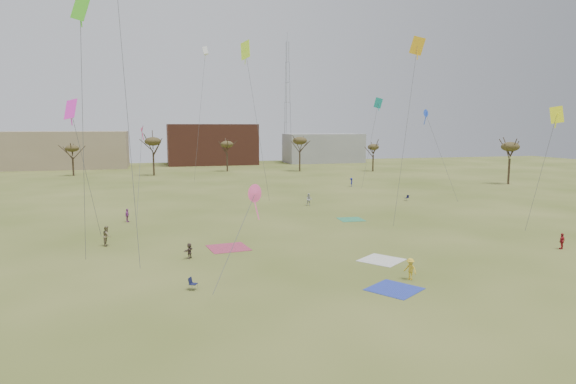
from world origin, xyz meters
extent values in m
plane|color=#415019|center=(0.00, 0.00, 0.00)|extent=(260.00, 260.00, 0.00)
imported|color=#AB1D28|center=(24.92, 6.25, 0.76)|extent=(0.96, 0.68, 1.52)
imported|color=#837553|center=(-16.20, 18.64, 0.96)|extent=(0.75, 0.95, 1.92)
imported|color=brown|center=(-8.88, 11.90, 0.68)|extent=(1.07, 1.25, 1.36)
imported|color=yellow|center=(6.66, 1.59, 0.82)|extent=(1.01, 1.21, 1.63)
imported|color=#953E8F|center=(-14.97, 30.56, 0.80)|extent=(0.67, 1.02, 1.61)
imported|color=#BABABA|center=(9.77, 36.75, 0.87)|extent=(0.98, 0.85, 1.75)
imported|color=navy|center=(24.27, 56.14, 0.84)|extent=(1.05, 1.25, 1.67)
cube|color=#273BAC|center=(4.49, -0.15, 0.00)|extent=(4.43, 4.43, 0.03)
cube|color=silver|center=(6.97, 7.04, 0.00)|extent=(4.50, 4.50, 0.03)
cube|color=#A83351|center=(-5.09, 14.74, 0.00)|extent=(4.04, 4.04, 0.03)
cube|color=#328A5B|center=(11.51, 25.06, 0.00)|extent=(3.10, 3.10, 0.03)
cube|color=#141838|center=(-9.17, 3.42, 0.42)|extent=(0.68, 0.68, 0.04)
cube|color=#141838|center=(-9.37, 3.53, 0.65)|extent=(0.35, 0.50, 0.44)
cube|color=#131233|center=(25.72, 37.31, 0.42)|extent=(0.59, 0.59, 0.04)
cube|color=#131233|center=(25.94, 37.36, 0.65)|extent=(0.23, 0.52, 0.44)
cube|color=#51D124|center=(-16.46, 10.29, 20.07)|extent=(0.88, 0.88, 1.73)
cube|color=#51D124|center=(-16.46, 10.29, 19.47)|extent=(0.08, 0.08, 1.55)
cylinder|color=#4C4C51|center=(-16.76, 10.30, 10.49)|extent=(0.63, 0.06, 19.17)
cone|color=#FF5095|center=(-4.77, 3.03, 6.73)|extent=(1.30, 0.09, 1.30)
cube|color=#FF5095|center=(-4.77, 3.03, 5.90)|extent=(0.08, 0.08, 2.12)
cylinder|color=#4C4C51|center=(-6.51, 1.26, 3.82)|extent=(3.53, 3.59, 5.85)
cube|color=gold|center=(15.75, 17.85, 19.83)|extent=(0.92, 0.92, 1.82)
cube|color=gold|center=(15.75, 17.85, 19.20)|extent=(0.08, 0.08, 1.64)
cylinder|color=#4C4C51|center=(14.25, 17.04, 10.37)|extent=(3.06, 1.66, 18.94)
cube|color=#F1F619|center=(27.53, 10.72, 12.52)|extent=(0.85, 0.85, 1.66)
cube|color=#F1F619|center=(27.53, 10.72, 11.94)|extent=(0.08, 0.08, 1.50)
cylinder|color=#4C4C51|center=(25.97, 10.59, 6.71)|extent=(3.16, 0.31, 11.63)
cylinder|color=#4C4C51|center=(-13.39, 9.18, 12.28)|extent=(1.20, 5.05, 22.78)
cone|color=blue|center=(25.88, 32.92, 13.22)|extent=(1.12, 0.08, 1.12)
cube|color=blue|center=(25.88, 32.92, 12.51)|extent=(0.08, 0.08, 1.82)
cylinder|color=#4C4C51|center=(27.57, 31.07, 7.06)|extent=(3.43, 3.76, 12.33)
cube|color=#EE2AC2|center=(-18.56, 17.17, 12.89)|extent=(0.92, 0.92, 1.82)
cube|color=#EE2AC2|center=(-18.56, 17.17, 12.26)|extent=(0.08, 0.08, 1.63)
cylinder|color=#4C4C51|center=(-17.66, 18.12, 6.90)|extent=(1.85, 1.95, 12.00)
cube|color=#BFF729|center=(0.77, 37.20, 21.61)|extent=(1.23, 1.23, 2.41)
cube|color=#BFF729|center=(0.77, 37.20, 20.77)|extent=(0.08, 0.08, 2.17)
cylinder|color=#4C4C51|center=(2.36, 37.08, 11.26)|extent=(3.23, 0.27, 20.72)
cone|color=#BC144C|center=(-12.92, 32.49, 11.06)|extent=(0.94, 0.07, 0.94)
cube|color=#BC144C|center=(-12.92, 32.49, 10.46)|extent=(0.08, 0.08, 1.55)
cylinder|color=#4C4C51|center=(-13.33, 29.52, 5.98)|extent=(0.86, 5.98, 10.18)
cube|color=teal|center=(25.52, 47.80, 15.32)|extent=(0.87, 0.87, 1.72)
cube|color=teal|center=(25.52, 47.80, 14.72)|extent=(0.08, 0.08, 1.55)
cylinder|color=#4C4C51|center=(23.99, 47.42, 8.11)|extent=(3.10, 0.82, 14.43)
cube|color=white|center=(-1.88, 64.22, 25.27)|extent=(0.80, 0.80, 1.37)
cube|color=white|center=(-1.88, 64.22, 24.47)|extent=(0.08, 0.08, 2.05)
cylinder|color=#4C4C51|center=(-3.23, 63.98, 13.09)|extent=(2.73, 0.51, 24.38)
cylinder|color=#3A2B1E|center=(-30.00, 92.00, 2.16)|extent=(0.40, 0.40, 4.32)
ellipsoid|color=#473D1E|center=(-30.00, 92.00, 6.34)|extent=(3.02, 3.02, 1.58)
cylinder|color=#3A2B1E|center=(-12.00, 88.00, 2.70)|extent=(0.40, 0.40, 5.40)
ellipsoid|color=#473D1E|center=(-12.00, 88.00, 7.92)|extent=(3.78, 3.78, 1.98)
cylinder|color=#3A2B1E|center=(6.00, 94.00, 2.34)|extent=(0.40, 0.40, 4.68)
ellipsoid|color=#473D1E|center=(6.00, 94.00, 6.86)|extent=(3.28, 3.28, 1.72)
cylinder|color=#3A2B1E|center=(24.00, 90.00, 2.64)|extent=(0.40, 0.40, 5.28)
ellipsoid|color=#473D1E|center=(24.00, 90.00, 7.74)|extent=(3.70, 3.70, 1.94)
cylinder|color=#3A2B1E|center=(42.00, 85.00, 2.10)|extent=(0.40, 0.40, 4.20)
ellipsoid|color=#473D1E|center=(42.00, 85.00, 6.16)|extent=(2.94, 2.94, 1.54)
cylinder|color=#3A2B1E|center=(56.00, 52.00, 2.52)|extent=(0.40, 0.40, 5.04)
ellipsoid|color=#473D1E|center=(56.00, 52.00, 7.39)|extent=(3.53, 3.53, 1.85)
cube|color=#937F60|center=(-35.00, 115.00, 5.00)|extent=(32.00, 14.00, 10.00)
cube|color=brown|center=(5.00, 120.00, 6.00)|extent=(26.00, 16.00, 12.00)
cube|color=gray|center=(40.00, 118.00, 4.50)|extent=(24.00, 12.00, 9.00)
cylinder|color=#9EA3A8|center=(30.90, 125.00, 19.00)|extent=(0.16, 0.16, 38.00)
cylinder|color=#9EA3A8|center=(29.55, 125.78, 19.00)|extent=(0.16, 0.16, 38.00)
cylinder|color=#9EA3A8|center=(29.55, 124.22, 19.00)|extent=(0.16, 0.16, 38.00)
cylinder|color=#9EA3A8|center=(30.00, 125.00, 39.50)|extent=(0.10, 0.10, 3.00)
camera|label=1|loc=(-11.38, -30.49, 11.38)|focal=30.74mm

